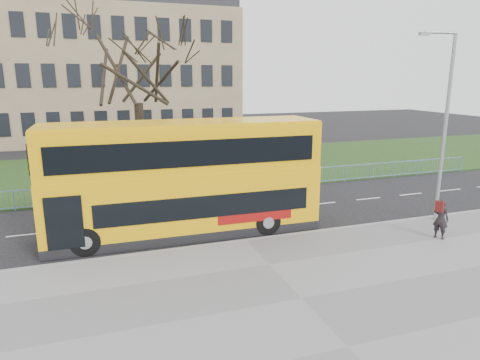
{
  "coord_description": "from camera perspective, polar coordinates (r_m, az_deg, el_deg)",
  "views": [
    {
      "loc": [
        -5.75,
        -17.61,
        6.86
      ],
      "look_at": [
        0.62,
        1.0,
        2.11
      ],
      "focal_mm": 32.0,
      "sensor_mm": 36.0,
      "label": 1
    }
  ],
  "objects": [
    {
      "name": "street_lamp",
      "position": [
        21.92,
        25.52,
        7.07
      ],
      "size": [
        1.83,
        0.42,
        8.67
      ],
      "rotation": [
        0.0,
        0.0,
        -0.14
      ],
      "color": "gray",
      "rests_on": "pavement"
    },
    {
      "name": "pedestrian",
      "position": [
        20.15,
        25.2,
        -4.7
      ],
      "size": [
        0.65,
        0.75,
        1.74
      ],
      "primitive_type": "imported",
      "rotation": [
        0.0,
        0.0,
        2.01
      ],
      "color": "black",
      "rests_on": "pavement"
    },
    {
      "name": "grass_verge",
      "position": [
        33.13,
        -8.49,
        1.54
      ],
      "size": [
        80.0,
        15.4,
        0.08
      ],
      "primitive_type": "cube",
      "color": "#1A3613",
      "rests_on": "ground"
    },
    {
      "name": "kerb",
      "position": [
        18.36,
        0.76,
        -8.14
      ],
      "size": [
        80.0,
        0.2,
        0.14
      ],
      "primitive_type": "cube",
      "color": "gray",
      "rests_on": "ground"
    },
    {
      "name": "yellow_bus",
      "position": [
        18.82,
        -7.42,
        0.55
      ],
      "size": [
        11.86,
        3.05,
        4.95
      ],
      "rotation": [
        0.0,
        0.0,
        -0.02
      ],
      "color": "#F4AF0A",
      "rests_on": "ground"
    },
    {
      "name": "bare_tree",
      "position": [
        27.75,
        -13.5,
        12.02
      ],
      "size": [
        8.69,
        8.69,
        12.41
      ],
      "primitive_type": null,
      "color": "black",
      "rests_on": "grass_verge"
    },
    {
      "name": "pavement",
      "position": [
        14.04,
        8.18,
        -15.54
      ],
      "size": [
        80.0,
        10.5,
        0.12
      ],
      "primitive_type": "cube",
      "color": "slate",
      "rests_on": "ground"
    },
    {
      "name": "civic_building",
      "position": [
        52.61,
        -18.56,
        13.03
      ],
      "size": [
        30.0,
        15.0,
        14.0
      ],
      "primitive_type": "cube",
      "color": "#836E53",
      "rests_on": "ground"
    },
    {
      "name": "guard_railing",
      "position": [
        25.67,
        -5.36,
        -0.72
      ],
      "size": [
        40.0,
        0.12,
        1.1
      ],
      "primitive_type": null,
      "color": "#6C94C1",
      "rests_on": "ground"
    },
    {
      "name": "ground",
      "position": [
        19.75,
        -0.76,
        -6.75
      ],
      "size": [
        120.0,
        120.0,
        0.0
      ],
      "primitive_type": "plane",
      "color": "black",
      "rests_on": "ground"
    }
  ]
}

